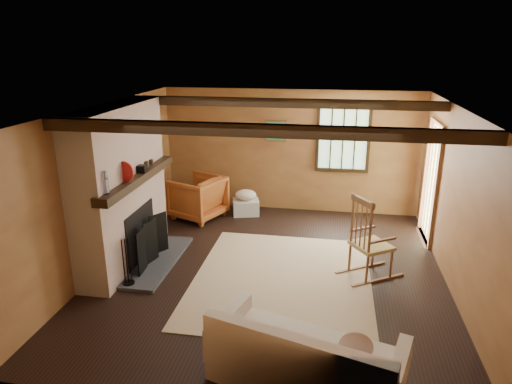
% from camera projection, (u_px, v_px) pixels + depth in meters
% --- Properties ---
extents(ground, '(5.50, 5.50, 0.00)m').
position_uv_depth(ground, '(270.00, 272.00, 6.76)').
color(ground, black).
rests_on(ground, ground).
extents(room_envelope, '(5.02, 5.52, 2.44)m').
position_uv_depth(room_envelope, '(289.00, 161.00, 6.46)').
color(room_envelope, '#A06A39').
rests_on(room_envelope, ground).
extents(fireplace, '(1.02, 2.30, 2.40)m').
position_uv_depth(fireplace, '(123.00, 193.00, 6.77)').
color(fireplace, '#97423A').
rests_on(fireplace, ground).
extents(rug, '(2.50, 3.00, 0.01)m').
position_uv_depth(rug, '(282.00, 279.00, 6.54)').
color(rug, tan).
rests_on(rug, ground).
extents(rocking_chair, '(0.99, 0.87, 1.22)m').
position_uv_depth(rocking_chair, '(369.00, 243.00, 6.49)').
color(rocking_chair, tan).
rests_on(rocking_chair, ground).
extents(sofa, '(2.02, 1.32, 0.75)m').
position_uv_depth(sofa, '(305.00, 363.00, 4.43)').
color(sofa, silver).
rests_on(sofa, ground).
extents(firewood_pile, '(0.64, 0.12, 0.23)m').
position_uv_depth(firewood_pile, '(191.00, 201.00, 9.42)').
color(firewood_pile, brown).
rests_on(firewood_pile, ground).
extents(laundry_basket, '(0.58, 0.50, 0.30)m').
position_uv_depth(laundry_basket, '(246.00, 207.00, 8.98)').
color(laundry_basket, silver).
rests_on(laundry_basket, ground).
extents(basket_pillow, '(0.50, 0.46, 0.21)m').
position_uv_depth(basket_pillow, '(246.00, 195.00, 8.90)').
color(basket_pillow, silver).
rests_on(basket_pillow, laundry_basket).
extents(armchair, '(1.17, 1.16, 0.82)m').
position_uv_depth(armchair, '(197.00, 197.00, 8.74)').
color(armchair, '#BF6026').
rests_on(armchair, ground).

